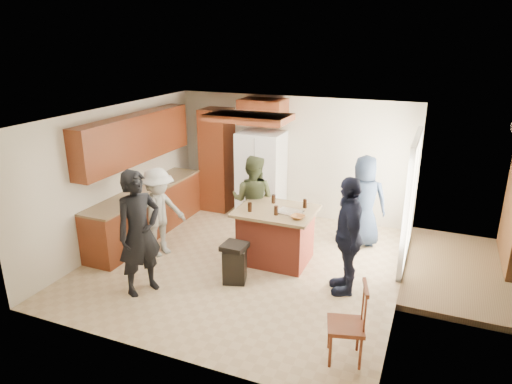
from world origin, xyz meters
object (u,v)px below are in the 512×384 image
at_px(person_front_left, 139,233).
at_px(person_side_right, 348,236).
at_px(person_behind_right, 364,201).
at_px(trash_bin, 235,262).
at_px(person_behind_left, 253,200).
at_px(refrigerator, 261,175).
at_px(person_counter, 159,213).
at_px(kitchen_island, 276,235).
at_px(spindle_chair, 347,326).

bearing_deg(person_front_left, person_side_right, -42.66).
xyz_separation_m(person_behind_right, trash_bin, (-1.57, -2.11, -0.52)).
bearing_deg(trash_bin, person_behind_left, 101.30).
xyz_separation_m(person_side_right, trash_bin, (-1.64, -0.38, -0.58)).
bearing_deg(person_side_right, refrigerator, -155.49).
distance_m(person_side_right, person_counter, 3.22).
xyz_separation_m(person_behind_left, kitchen_island, (0.63, -0.52, -0.35)).
height_order(person_counter, kitchen_island, person_counter).
relative_size(trash_bin, spindle_chair, 0.63).
bearing_deg(kitchen_island, trash_bin, -111.51).
bearing_deg(trash_bin, person_side_right, 13.15).
relative_size(person_behind_left, person_side_right, 0.93).
height_order(kitchen_island, trash_bin, kitchen_island).
height_order(person_behind_left, refrigerator, refrigerator).
distance_m(person_front_left, person_behind_right, 3.97).
bearing_deg(trash_bin, person_behind_right, 53.21).
relative_size(person_front_left, person_counter, 1.21).
xyz_separation_m(person_front_left, person_behind_left, (0.87, 2.18, -0.11)).
height_order(trash_bin, spindle_chair, spindle_chair).
xyz_separation_m(person_front_left, kitchen_island, (1.50, 1.66, -0.47)).
relative_size(person_counter, kitchen_island, 1.22).
height_order(person_behind_left, person_side_right, person_side_right).
relative_size(person_behind_left, refrigerator, 0.92).
height_order(person_behind_left, kitchen_island, person_behind_left).
distance_m(person_behind_right, refrigerator, 2.29).
distance_m(refrigerator, spindle_chair, 4.67).
height_order(person_front_left, person_behind_left, person_front_left).
bearing_deg(refrigerator, trash_bin, -76.70).
distance_m(person_counter, refrigerator, 2.53).
xyz_separation_m(person_behind_left, person_side_right, (1.92, -1.02, 0.07)).
bearing_deg(person_front_left, refrigerator, 16.40).
distance_m(person_counter, kitchen_island, 2.03).
bearing_deg(refrigerator, person_behind_right, -14.91).
bearing_deg(person_behind_right, person_counter, 15.75).
xyz_separation_m(trash_bin, spindle_chair, (1.98, -1.15, 0.13)).
relative_size(person_front_left, spindle_chair, 1.89).
relative_size(person_behind_right, refrigerator, 0.93).
distance_m(person_front_left, kitchen_island, 2.29).
relative_size(person_behind_right, person_side_right, 0.93).
xyz_separation_m(person_behind_right, person_counter, (-3.16, -1.75, -0.05)).
relative_size(person_side_right, trash_bin, 2.84).
xyz_separation_m(person_behind_left, person_behind_right, (1.85, 0.70, 0.01)).
relative_size(person_side_right, kitchen_island, 1.40).
bearing_deg(person_behind_right, kitchen_island, 31.55).
distance_m(person_side_right, spindle_chair, 1.63).
xyz_separation_m(person_side_right, kitchen_island, (-1.29, 0.51, -0.42)).
height_order(person_behind_left, person_counter, person_behind_left).
distance_m(kitchen_island, trash_bin, 0.97).
relative_size(person_behind_right, trash_bin, 2.65).
distance_m(person_behind_right, trash_bin, 2.68).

